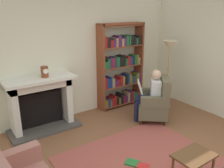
% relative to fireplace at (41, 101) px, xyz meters
% --- Properties ---
extents(back_wall, '(5.60, 0.10, 2.70)m').
position_rel_fireplace_xyz_m(back_wall, '(0.88, 0.25, 0.77)').
color(back_wall, beige).
rests_on(back_wall, ground).
extents(side_wall_right, '(0.10, 5.20, 2.70)m').
position_rel_fireplace_xyz_m(side_wall_right, '(3.53, -1.05, 0.77)').
color(side_wall_right, beige).
rests_on(side_wall_right, ground).
extents(area_rug, '(2.40, 1.80, 0.01)m').
position_rel_fireplace_xyz_m(area_rug, '(0.88, -2.00, -0.57)').
color(area_rug, '#A14A40').
rests_on(area_rug, ground).
extents(fireplace, '(1.38, 0.64, 1.09)m').
position_rel_fireplace_xyz_m(fireplace, '(0.00, 0.00, 0.00)').
color(fireplace, '#4C4742').
rests_on(fireplace, ground).
extents(mantel_clock, '(0.14, 0.14, 0.21)m').
position_rel_fireplace_xyz_m(mantel_clock, '(0.10, -0.10, 0.62)').
color(mantel_clock, brown).
rests_on(mantel_clock, fireplace).
extents(bookshelf, '(1.19, 0.32, 2.04)m').
position_rel_fireplace_xyz_m(bookshelf, '(2.03, 0.04, 0.41)').
color(bookshelf, brown).
rests_on(bookshelf, ground).
extents(armchair_reading, '(0.89, 0.89, 0.97)m').
position_rel_fireplace_xyz_m(armchair_reading, '(2.14, -1.09, -0.15)').
color(armchair_reading, '#331E14').
rests_on(armchair_reading, ground).
extents(seated_reader, '(0.59, 0.57, 1.14)m').
position_rel_fireplace_xyz_m(seated_reader, '(2.05, -1.02, 0.04)').
color(seated_reader, silver).
rests_on(seated_reader, ground).
extents(side_table, '(0.56, 0.39, 0.46)m').
position_rel_fireplace_xyz_m(side_table, '(1.15, -2.82, -0.19)').
color(side_table, brown).
rests_on(side_table, ground).
extents(scattered_books, '(0.31, 0.42, 0.03)m').
position_rel_fireplace_xyz_m(scattered_books, '(0.77, -2.09, -0.55)').
color(scattered_books, red).
rests_on(scattered_books, area_rug).
extents(floor_lamp, '(0.32, 0.32, 1.64)m').
position_rel_fireplace_xyz_m(floor_lamp, '(2.90, -0.70, 0.81)').
color(floor_lamp, '#B7933F').
rests_on(floor_lamp, ground).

